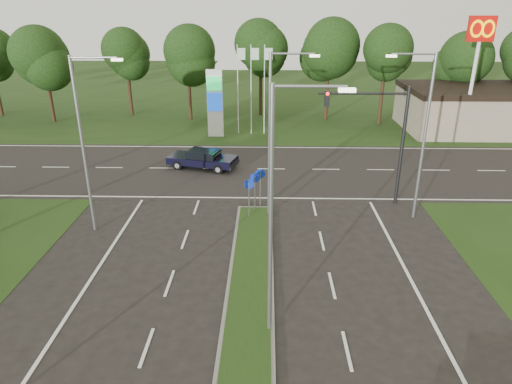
{
  "coord_description": "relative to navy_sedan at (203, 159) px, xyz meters",
  "views": [
    {
      "loc": [
        0.64,
        -7.63,
        11.09
      ],
      "look_at": [
        0.12,
        14.14,
        2.2
      ],
      "focal_mm": 32.0,
      "sensor_mm": 36.0,
      "label": 1
    }
  ],
  "objects": [
    {
      "name": "traffic_signal",
      "position": [
        11.22,
        -6.15,
        3.92
      ],
      "size": [
        5.1,
        0.42,
        7.0
      ],
      "color": "black",
      "rests_on": "ground"
    },
    {
      "name": "streetlight_right_far",
      "position": [
        12.84,
        -8.15,
        4.35
      ],
      "size": [
        2.53,
        0.22,
        9.0
      ],
      "rotation": [
        0.0,
        0.0,
        3.14
      ],
      "color": "gray",
      "rests_on": "ground"
    },
    {
      "name": "mcdonalds_sign",
      "position": [
        22.04,
        7.82,
        7.26
      ],
      "size": [
        2.2,
        0.47,
        10.4
      ],
      "color": "silver",
      "rests_on": "ground"
    },
    {
      "name": "streetlight_left_far",
      "position": [
        -4.26,
        -10.15,
        4.35
      ],
      "size": [
        2.53,
        0.22,
        9.0
      ],
      "color": "gray",
      "rests_on": "ground"
    },
    {
      "name": "cross_road",
      "position": [
        4.04,
        -0.15,
        -0.73
      ],
      "size": [
        160.0,
        12.0,
        0.02
      ],
      "primitive_type": "cube",
      "color": "black",
      "rests_on": "ground"
    },
    {
      "name": "median_kerb",
      "position": [
        4.04,
        -20.15,
        -0.67
      ],
      "size": [
        2.0,
        26.0,
        0.12
      ],
      "primitive_type": "cube",
      "color": "slate",
      "rests_on": "ground"
    },
    {
      "name": "verge_far",
      "position": [
        4.04,
        30.85,
        -0.73
      ],
      "size": [
        160.0,
        50.0,
        0.02
      ],
      "primitive_type": "cube",
      "color": "#1C3411",
      "rests_on": "ground"
    },
    {
      "name": "gas_pylon",
      "position": [
        0.25,
        8.9,
        2.47
      ],
      "size": [
        5.8,
        1.26,
        8.0
      ],
      "color": "silver",
      "rests_on": "ground"
    },
    {
      "name": "streetlight_median_far",
      "position": [
        5.04,
        -8.15,
        4.35
      ],
      "size": [
        2.53,
        0.22,
        9.0
      ],
      "color": "gray",
      "rests_on": "ground"
    },
    {
      "name": "commercial_building",
      "position": [
        26.04,
        11.85,
        1.27
      ],
      "size": [
        16.0,
        9.0,
        4.0
      ],
      "primitive_type": "cube",
      "color": "gray",
      "rests_on": "ground"
    },
    {
      "name": "streetlight_median_near",
      "position": [
        5.04,
        -18.15,
        4.35
      ],
      "size": [
        2.53,
        0.22,
        9.0
      ],
      "color": "gray",
      "rests_on": "ground"
    },
    {
      "name": "navy_sedan",
      "position": [
        0.0,
        0.0,
        0.0
      ],
      "size": [
        5.29,
        3.22,
        1.36
      ],
      "rotation": [
        0.0,
        0.0,
        1.31
      ],
      "color": "black",
      "rests_on": "ground"
    },
    {
      "name": "treeline_far",
      "position": [
        4.14,
        15.78,
        6.1
      ],
      "size": [
        6.0,
        6.0,
        9.9
      ],
      "color": "black",
      "rests_on": "ground"
    },
    {
      "name": "median_signs",
      "position": [
        4.04,
        -7.75,
        0.98
      ],
      "size": [
        1.16,
        1.76,
        2.38
      ],
      "color": "gray",
      "rests_on": "ground"
    }
  ]
}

